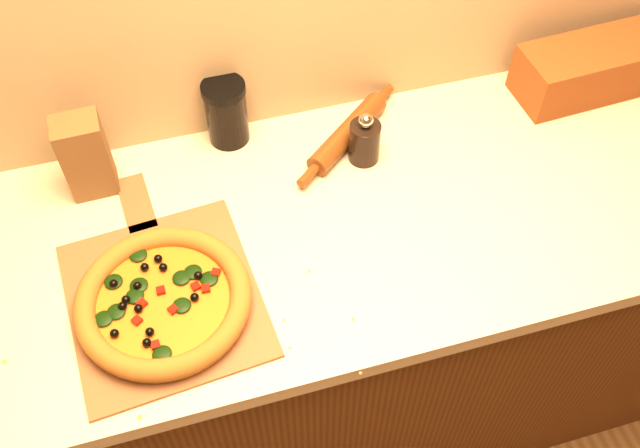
{
  "coord_description": "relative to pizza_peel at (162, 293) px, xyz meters",
  "views": [
    {
      "loc": [
        -0.25,
        0.56,
        2.06
      ],
      "look_at": [
        -0.02,
        1.38,
        0.96
      ],
      "focal_mm": 40.0,
      "sensor_mm": 36.0,
      "label": 1
    }
  ],
  "objects": [
    {
      "name": "bottle_cap",
      "position": [
        0.02,
        0.04,
        -0.0
      ],
      "size": [
        0.03,
        0.03,
        0.01
      ],
      "primitive_type": "cylinder",
      "rotation": [
        0.0,
        0.0,
        -0.37
      ],
      "color": "black",
      "rests_on": "countertop"
    },
    {
      "name": "cabinet",
      "position": [
        0.34,
        0.08,
        -0.47
      ],
      "size": [
        2.8,
        0.65,
        0.86
      ],
      "primitive_type": "cube",
      "color": "#4D2510",
      "rests_on": "ground"
    },
    {
      "name": "countertop",
      "position": [
        0.34,
        0.08,
        -0.02
      ],
      "size": [
        2.84,
        0.68,
        0.04
      ],
      "primitive_type": "cube",
      "color": "beige",
      "rests_on": "cabinet"
    },
    {
      "name": "dark_jar",
      "position": [
        0.21,
        0.38,
        0.07
      ],
      "size": [
        0.1,
        0.1,
        0.15
      ],
      "color": "black",
      "rests_on": "countertop"
    },
    {
      "name": "rolling_pin",
      "position": [
        0.46,
        0.29,
        0.02
      ],
      "size": [
        0.3,
        0.25,
        0.05
      ],
      "rotation": [
        0.0,
        0.0,
        0.69
      ],
      "color": "#5E2E10",
      "rests_on": "countertop"
    },
    {
      "name": "pizza_peel",
      "position": [
        0.0,
        0.0,
        0.0
      ],
      "size": [
        0.38,
        0.54,
        0.01
      ],
      "rotation": [
        0.0,
        0.0,
        0.08
      ],
      "color": "brown",
      "rests_on": "countertop"
    },
    {
      "name": "pizza",
      "position": [
        0.0,
        -0.04,
        0.03
      ],
      "size": [
        0.33,
        0.33,
        0.05
      ],
      "color": "#A67D29",
      "rests_on": "pizza_peel"
    },
    {
      "name": "paper_bag",
      "position": [
        -0.1,
        0.31,
        0.09
      ],
      "size": [
        0.1,
        0.08,
        0.19
      ],
      "primitive_type": "cube",
      "rotation": [
        0.0,
        0.0,
        0.02
      ],
      "color": "brown",
      "rests_on": "countertop"
    },
    {
      "name": "bread_bag",
      "position": [
        1.11,
        0.3,
        0.06
      ],
      "size": [
        0.45,
        0.17,
        0.12
      ],
      "primitive_type": "cube",
      "rotation": [
        0.0,
        0.0,
        0.06
      ],
      "color": "brown",
      "rests_on": "countertop"
    },
    {
      "name": "pepper_grinder",
      "position": [
        0.48,
        0.23,
        0.05
      ],
      "size": [
        0.07,
        0.07,
        0.13
      ],
      "color": "black",
      "rests_on": "countertop"
    }
  ]
}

